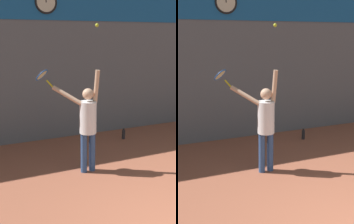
# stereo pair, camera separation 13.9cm
# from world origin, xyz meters

# --- Properties ---
(back_wall) EXTENTS (18.00, 0.10, 5.00)m
(back_wall) POSITION_xyz_m (0.00, 5.42, 2.50)
(back_wall) COLOR slate
(back_wall) RESTS_ON ground_plane
(sponsor_banner) EXTENTS (6.67, 0.02, 0.86)m
(sponsor_banner) POSITION_xyz_m (0.00, 5.36, 3.59)
(sponsor_banner) COLOR #195B9E
(scoreboard_clock) EXTENTS (0.58, 0.05, 0.58)m
(scoreboard_clock) POSITION_xyz_m (-0.76, 5.34, 3.59)
(scoreboard_clock) COLOR beige
(tennis_player) EXTENTS (0.91, 0.59, 2.13)m
(tennis_player) POSITION_xyz_m (-0.67, 3.01, 1.09)
(tennis_player) COLOR #2D4C7F
(tennis_player) RESTS_ON ground_plane
(tennis_racket) EXTENTS (0.39, 0.39, 0.37)m
(tennis_racket) POSITION_xyz_m (-1.43, 3.52, 2.00)
(tennis_racket) COLOR yellow
(tennis_ball) EXTENTS (0.07, 0.07, 0.07)m
(tennis_ball) POSITION_xyz_m (-0.48, 2.98, 2.97)
(tennis_ball) COLOR #CCDB2D
(water_bottle) EXTENTS (0.09, 0.09, 0.30)m
(water_bottle) POSITION_xyz_m (1.10, 4.52, 0.13)
(water_bottle) COLOR #262628
(water_bottle) RESTS_ON ground_plane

